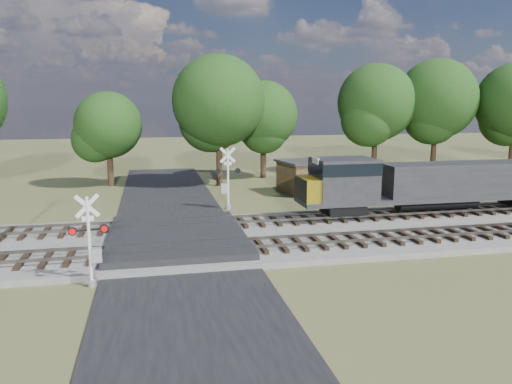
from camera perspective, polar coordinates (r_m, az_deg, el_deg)
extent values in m
plane|color=#464E2A|center=(26.37, -8.96, -6.16)|extent=(160.00, 160.00, 0.00)
cube|color=gray|center=(29.03, 11.14, -4.39)|extent=(140.00, 10.00, 0.30)
cube|color=black|center=(26.36, -8.97, -6.08)|extent=(7.00, 60.00, 0.08)
cube|color=#262628|center=(26.77, -9.04, -5.21)|extent=(7.00, 9.00, 0.62)
cube|color=black|center=(24.53, -4.03, -6.38)|extent=(44.00, 2.60, 0.18)
cube|color=#5C584F|center=(26.10, 13.94, -5.25)|extent=(140.00, 0.08, 0.15)
cube|color=#5C584F|center=(27.35, 12.63, -4.48)|extent=(140.00, 0.08, 0.15)
cube|color=black|center=(29.31, -5.40, -3.61)|extent=(44.00, 2.60, 0.18)
cube|color=#5C584F|center=(30.53, 9.86, -2.83)|extent=(140.00, 0.08, 0.15)
cube|color=#5C584F|center=(31.83, 8.91, -2.26)|extent=(140.00, 0.08, 0.15)
cylinder|color=silver|center=(21.16, -18.51, -5.47)|extent=(0.13, 0.13, 3.73)
cylinder|color=#96989B|center=(21.68, -18.24, -9.87)|extent=(0.34, 0.34, 0.28)
cube|color=silver|center=(20.82, -18.74, -1.52)|extent=(0.97, 0.21, 0.98)
cube|color=silver|center=(20.82, -18.74, -1.52)|extent=(0.97, 0.21, 0.98)
cube|color=silver|center=(20.92, -18.66, -2.89)|extent=(0.46, 0.11, 0.21)
cube|color=black|center=(21.03, -18.59, -4.13)|extent=(1.48, 0.32, 0.06)
cylinder|color=red|center=(21.01, -20.24, -4.24)|extent=(0.35, 0.15, 0.34)
cylinder|color=red|center=(21.07, -16.94, -4.01)|extent=(0.35, 0.15, 0.34)
cube|color=#96989B|center=(21.33, -17.79, -6.87)|extent=(0.46, 0.35, 0.61)
cylinder|color=silver|center=(34.54, -3.22, 1.46)|extent=(0.15, 0.15, 4.22)
cylinder|color=#96989B|center=(34.89, -3.19, -1.70)|extent=(0.38, 0.38, 0.32)
cube|color=silver|center=(34.32, -3.25, 4.24)|extent=(1.10, 0.11, 1.10)
cube|color=silver|center=(34.32, -3.25, 4.24)|extent=(1.10, 0.11, 1.10)
cube|color=silver|center=(34.39, -3.24, 3.28)|extent=(0.53, 0.06, 0.23)
cube|color=black|center=(34.46, -3.23, 2.41)|extent=(1.69, 0.16, 0.06)
cylinder|color=red|center=(34.52, -2.10, 2.44)|extent=(0.38, 0.13, 0.38)
cylinder|color=red|center=(34.40, -4.37, 2.39)|extent=(0.38, 0.13, 0.38)
cube|color=#96989B|center=(34.62, -3.64, 0.42)|extent=(0.49, 0.34, 0.68)
cube|color=#42301C|center=(40.98, 5.65, 1.62)|extent=(4.19, 4.19, 2.50)
cube|color=#2E2E31|center=(40.80, 5.69, 3.48)|extent=(4.61, 4.61, 0.18)
cylinder|color=black|center=(45.96, -16.34, 3.24)|extent=(0.56, 0.56, 4.14)
sphere|color=#153912|center=(45.69, -16.55, 7.36)|extent=(5.80, 5.80, 5.80)
cylinder|color=black|center=(44.28, -4.23, 4.40)|extent=(0.56, 0.56, 5.73)
sphere|color=#153912|center=(44.05, -4.31, 10.35)|extent=(8.03, 8.03, 8.03)
cylinder|color=black|center=(48.91, 0.84, 4.39)|extent=(0.56, 0.56, 4.71)
sphere|color=#153912|center=(48.66, 0.85, 8.80)|extent=(6.59, 6.59, 6.59)
cylinder|color=black|center=(52.96, 13.38, 5.06)|extent=(0.56, 0.56, 5.61)
sphere|color=#153912|center=(52.76, 13.59, 9.92)|extent=(7.85, 7.85, 7.85)
cylinder|color=black|center=(55.34, 19.66, 5.09)|extent=(0.56, 0.56, 5.86)
sphere|color=#153912|center=(55.15, 19.96, 9.94)|extent=(8.20, 8.20, 8.20)
cylinder|color=black|center=(57.14, 27.22, 4.58)|extent=(0.56, 0.56, 5.64)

